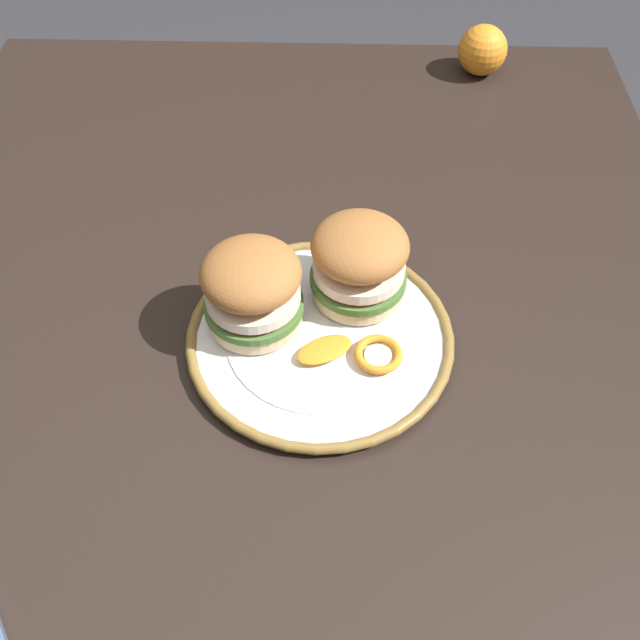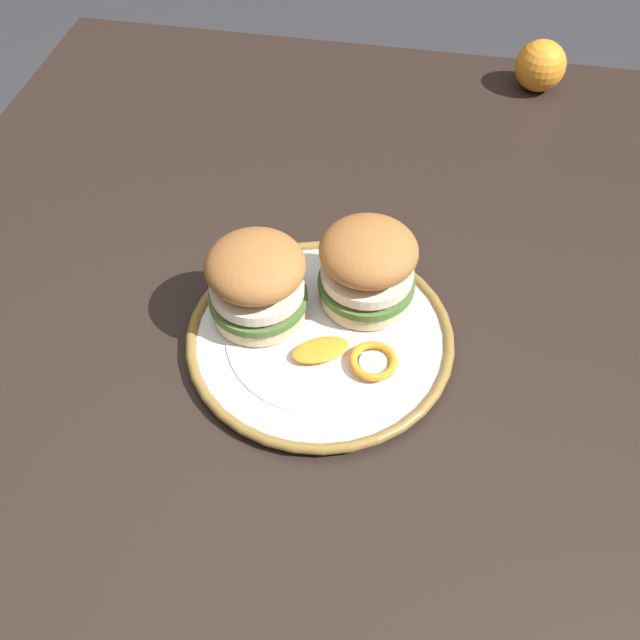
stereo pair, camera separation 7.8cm
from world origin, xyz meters
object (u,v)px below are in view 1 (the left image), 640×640
Objects in this scene: dining_table at (280,439)px; whole_orange at (483,50)px; dinner_plate at (320,337)px; sandwich_half_right at (359,261)px; sandwich_half_left at (252,288)px.

whole_orange reaches higher than dining_table.
dinner_plate is 1.98× the size of sandwich_half_right.
whole_orange is at bearing 158.32° from sandwich_half_right.
sandwich_half_left reaches higher than dining_table.
sandwich_half_left is 0.93× the size of sandwich_half_right.
dinner_plate is at bearing 150.00° from dining_table.
whole_orange is at bearing 150.08° from sandwich_half_left.
sandwich_half_right is (-0.14, 0.09, 0.15)m from dining_table.
sandwich_half_right is at bearing -21.68° from whole_orange.
sandwich_half_right reaches higher than dining_table.
sandwich_half_left and sandwich_half_right have the same top height.
dining_table is 0.73m from whole_orange.
sandwich_half_left is (-0.02, -0.07, 0.06)m from dinner_plate.
whole_orange is (-0.56, 0.32, -0.03)m from sandwich_half_left.
dinner_plate is (-0.08, 0.04, 0.09)m from dining_table.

